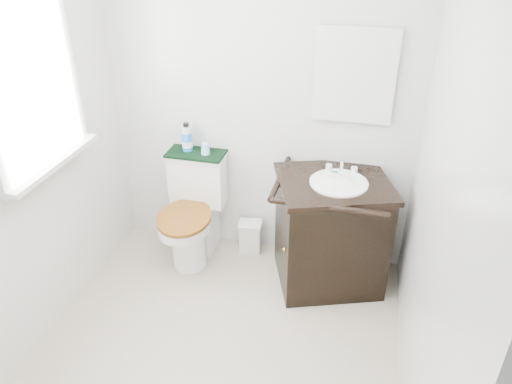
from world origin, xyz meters
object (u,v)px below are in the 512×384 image
at_px(vanity, 330,229).
at_px(trash_bin, 250,236).
at_px(cup, 205,149).
at_px(mouthwash_bottle, 187,138).
at_px(toilet, 194,215).

relative_size(vanity, trash_bin, 3.53).
bearing_deg(cup, trash_bin, 2.52).
relative_size(mouthwash_bottle, cup, 2.65).
relative_size(trash_bin, mouthwash_bottle, 1.20).
xyz_separation_m(vanity, trash_bin, (-0.63, 0.20, -0.30)).
distance_m(trash_bin, mouthwash_bottle, 0.92).
distance_m(vanity, cup, 1.07).
height_order(vanity, mouthwash_bottle, mouthwash_bottle).
xyz_separation_m(trash_bin, mouthwash_bottle, (-0.48, 0.01, 0.79)).
distance_m(toilet, trash_bin, 0.48).
bearing_deg(mouthwash_bottle, vanity, -10.65).
bearing_deg(toilet, trash_bin, 18.13).
distance_m(vanity, mouthwash_bottle, 1.23).
relative_size(toilet, cup, 9.85).
distance_m(toilet, cup, 0.53).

